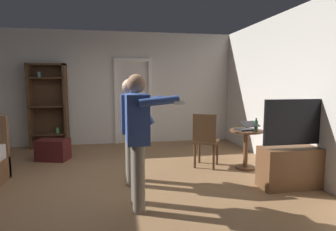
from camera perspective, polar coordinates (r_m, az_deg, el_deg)
name	(u,v)px	position (r m, az deg, el deg)	size (l,w,h in m)	color
ground_plane	(106,184)	(4.48, -12.67, -13.55)	(6.84, 6.84, 0.00)	olive
wall_back	(109,88)	(7.11, -12.02, 5.45)	(6.46, 0.12, 2.77)	beige
wall_right	(297,92)	(5.13, 25.00, 4.42)	(0.12, 5.94, 2.77)	beige
doorway_frame	(133,95)	(7.04, -7.14, 4.20)	(0.93, 0.08, 2.13)	white
bookshelf	(48,103)	(7.08, -23.33, 2.36)	(0.84, 0.32, 1.97)	#4C331E
tv_flatscreen	(297,161)	(4.58, 25.04, -8.44)	(1.14, 0.40, 1.31)	brown
side_table	(246,143)	(5.19, 15.70, -5.42)	(0.59, 0.59, 0.70)	brown
laptop	(247,127)	(5.09, 15.82, -2.38)	(0.39, 0.40, 0.16)	black
bottle_on_table	(256,125)	(5.12, 17.62, -1.92)	(0.06, 0.06, 0.22)	#24562F
wooden_chair	(206,138)	(5.06, 7.71, -4.62)	(0.58, 0.58, 0.99)	#4C331E
person_blue_shirt	(138,131)	(3.37, -6.19, -3.25)	(0.65, 0.62, 1.65)	gray
person_striped_shirt	(131,124)	(4.25, -7.64, -1.66)	(0.65, 0.60, 1.60)	gray
suitcase_dark	(53,150)	(6.02, -22.51, -6.52)	(0.59, 0.37, 0.42)	#4C1919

